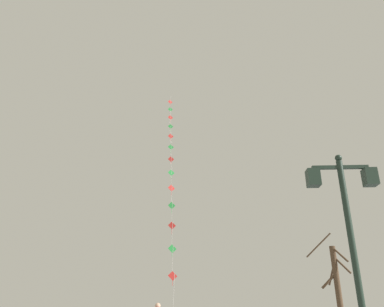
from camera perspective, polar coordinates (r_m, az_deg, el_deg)
The scene contains 3 objects.
twin_lantern_lamp_post at distance 8.93m, azimuth 22.89°, elevation -9.27°, with size 1.56×0.28×4.94m.
kite_train at distance 27.22m, azimuth -3.24°, elevation -1.94°, with size 2.40×15.65×20.87m.
bare_tree at distance 18.76m, azimuth 21.52°, elevation -18.97°, with size 1.77×1.74×4.78m.
Camera 1 is at (-0.31, -0.88, 1.71)m, focal length 34.65 mm.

